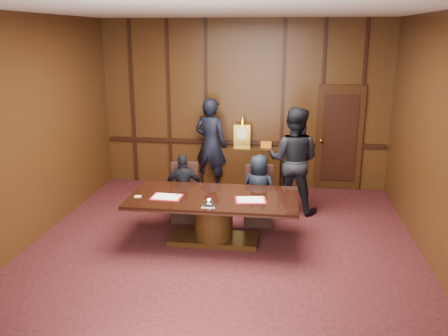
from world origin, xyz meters
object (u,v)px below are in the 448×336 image
sideboard (242,166)px  witness_right (293,160)px  signatory_left (184,188)px  signatory_right (259,190)px  witness_left (211,144)px  conference_table (214,211)px

sideboard → witness_right: (1.06, -1.24, 0.49)m
sideboard → signatory_left: bearing=-112.6°
signatory_left → signatory_right: size_ratio=0.96×
witness_left → witness_right: 2.01m
signatory_right → witness_right: size_ratio=0.64×
signatory_left → witness_right: size_ratio=0.61×
conference_table → signatory_right: signatory_right is taller
signatory_left → witness_left: witness_left is taller
signatory_left → witness_right: bearing=-171.2°
signatory_right → witness_left: bearing=-44.0°
signatory_left → signatory_right: bearing=167.4°
sideboard → witness_right: witness_right is taller
signatory_left → witness_right: 2.05m
signatory_right → witness_right: witness_right is taller
signatory_right → witness_left: 2.16m
witness_left → witness_right: (1.69, -1.08, 0.00)m
conference_table → signatory_right: (0.65, 0.80, 0.11)m
conference_table → signatory_left: size_ratio=2.19×
witness_left → witness_right: witness_right is taller
sideboard → witness_right: 1.70m
sideboard → signatory_right: 2.04m
conference_table → witness_right: (1.23, 1.54, 0.46)m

